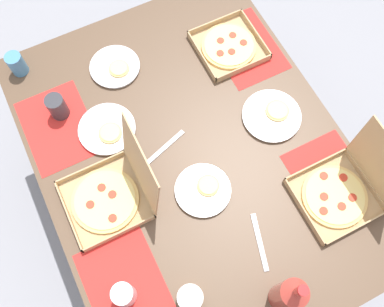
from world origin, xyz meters
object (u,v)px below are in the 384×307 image
(pizza_box_corner_left, at_px, (345,190))
(cup_spare, at_px, (57,107))
(cup_clear_left, at_px, (17,64))
(pizza_box_center, at_px, (113,193))
(plate_near_left, at_px, (203,190))
(plate_far_right, at_px, (107,130))
(cup_red, at_px, (124,295))
(soda_bottle, at_px, (289,295))
(plate_far_left, at_px, (272,115))
(condiment_bowl, at_px, (190,298))
(plate_near_right, at_px, (115,67))
(pizza_box_corner_right, at_px, (229,46))

(pizza_box_corner_left, height_order, cup_spare, pizza_box_corner_left)
(cup_clear_left, bearing_deg, cup_spare, 17.14)
(pizza_box_center, height_order, cup_clear_left, pizza_box_center)
(plate_near_left, bearing_deg, cup_clear_left, -151.18)
(plate_far_right, xyz_separation_m, cup_spare, (-0.16, -0.14, 0.04))
(cup_spare, height_order, cup_red, cup_spare)
(pizza_box_center, bearing_deg, soda_bottle, 32.40)
(pizza_box_center, xyz_separation_m, plate_far_left, (-0.03, 0.70, -0.04))
(soda_bottle, relative_size, cup_red, 3.03)
(plate_far_right, xyz_separation_m, plate_far_left, (0.24, 0.62, -0.00))
(condiment_bowl, bearing_deg, soda_bottle, 63.86)
(plate_far_right, bearing_deg, plate_far_left, 69.09)
(plate_near_right, bearing_deg, soda_bottle, 7.76)
(plate_near_left, xyz_separation_m, plate_far_left, (-0.16, 0.39, -0.00))
(plate_far_right, xyz_separation_m, cup_clear_left, (-0.43, -0.22, 0.04))
(plate_far_right, relative_size, condiment_bowl, 2.55)
(plate_near_left, relative_size, plate_far_left, 0.89)
(plate_near_right, relative_size, cup_spare, 1.98)
(plate_near_right, height_order, cup_spare, cup_spare)
(condiment_bowl, bearing_deg, pizza_box_corner_right, 144.40)
(cup_clear_left, xyz_separation_m, condiment_bowl, (1.15, 0.24, -0.03))
(pizza_box_center, bearing_deg, pizza_box_corner_right, 119.77)
(pizza_box_corner_left, distance_m, pizza_box_corner_right, 0.78)
(plate_far_left, xyz_separation_m, cup_spare, (-0.40, -0.76, 0.04))
(plate_far_right, bearing_deg, plate_near_right, 151.15)
(pizza_box_corner_left, height_order, condiment_bowl, pizza_box_corner_left)
(pizza_box_corner_left, height_order, pizza_box_corner_right, pizza_box_corner_left)
(plate_far_left, bearing_deg, soda_bottle, -27.84)
(pizza_box_corner_right, distance_m, plate_far_left, 0.37)
(plate_near_left, bearing_deg, condiment_bowl, -33.73)
(plate_near_right, xyz_separation_m, plate_far_left, (0.49, 0.48, -0.00))
(plate_near_left, distance_m, soda_bottle, 0.48)
(cup_red, height_order, cup_clear_left, cup_red)
(pizza_box_corner_left, xyz_separation_m, plate_near_right, (-0.89, -0.55, -0.04))
(plate_far_left, bearing_deg, plate_far_right, -110.91)
(pizza_box_corner_left, relative_size, plate_far_right, 1.37)
(pizza_box_center, height_order, plate_near_right, pizza_box_center)
(pizza_box_corner_right, xyz_separation_m, plate_far_right, (0.14, -0.62, -0.00))
(plate_far_left, xyz_separation_m, soda_bottle, (0.62, -0.33, 0.12))
(pizza_box_corner_right, height_order, cup_red, cup_red)
(plate_far_left, height_order, cup_clear_left, cup_clear_left)
(plate_far_left, height_order, condiment_bowl, condiment_bowl)
(pizza_box_corner_left, xyz_separation_m, cup_clear_left, (-1.06, -0.91, 0.00))
(cup_spare, xyz_separation_m, cup_clear_left, (-0.27, -0.08, -0.00))
(pizza_box_corner_right, bearing_deg, pizza_box_center, -60.23)
(pizza_box_corner_left, xyz_separation_m, condiment_bowl, (0.08, -0.68, -0.03))
(pizza_box_center, relative_size, cup_red, 3.07)
(cup_red, bearing_deg, cup_spare, 176.89)
(plate_near_right, xyz_separation_m, soda_bottle, (1.11, 0.15, 0.12))
(pizza_box_center, distance_m, plate_near_left, 0.34)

